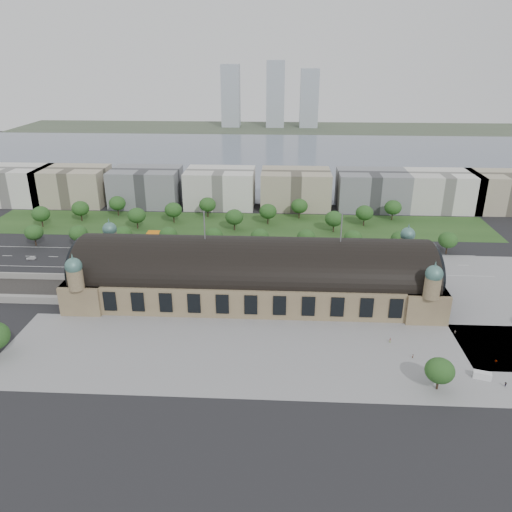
{
  "coord_description": "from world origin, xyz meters",
  "views": [
    {
      "loc": [
        10.94,
        -189.3,
        96.86
      ],
      "look_at": [
        0.31,
        10.73,
        14.0
      ],
      "focal_mm": 35.0,
      "sensor_mm": 36.0,
      "label": 1
    }
  ],
  "objects_px": {
    "traffic_car_3": "(204,259)",
    "bus_west": "(252,266)",
    "traffic_car_1": "(120,254)",
    "bus_east": "(306,268)",
    "petrol_station": "(163,235)",
    "parked_car_0": "(88,270)",
    "traffic_car_4": "(294,262)",
    "traffic_car_2": "(133,264)",
    "pedestrian_3": "(496,361)",
    "parked_car_4": "(139,268)",
    "parked_car_5": "(203,269)",
    "parked_car_1": "(135,271)",
    "pedestrian_1": "(413,356)",
    "pedestrian_0": "(390,341)",
    "pedestrian_4": "(505,385)",
    "pedestrian_2": "(455,332)",
    "parked_car_6": "(165,272)",
    "bus_mid": "(310,264)",
    "van_south": "(481,375)",
    "traffic_car_0": "(31,258)",
    "parked_car_2": "(129,271)",
    "parked_car_3": "(189,269)"
  },
  "relations": [
    {
      "from": "parked_car_5",
      "to": "parked_car_6",
      "type": "height_order",
      "value": "parked_car_6"
    },
    {
      "from": "traffic_car_1",
      "to": "pedestrian_3",
      "type": "distance_m",
      "value": 177.34
    },
    {
      "from": "van_south",
      "to": "pedestrian_1",
      "type": "distance_m",
      "value": 21.57
    },
    {
      "from": "parked_car_5",
      "to": "bus_west",
      "type": "relative_size",
      "value": 0.41
    },
    {
      "from": "traffic_car_3",
      "to": "parked_car_0",
      "type": "distance_m",
      "value": 55.24
    },
    {
      "from": "petrol_station",
      "to": "parked_car_0",
      "type": "distance_m",
      "value": 51.38
    },
    {
      "from": "traffic_car_2",
      "to": "traffic_car_3",
      "type": "bearing_deg",
      "value": 102.33
    },
    {
      "from": "pedestrian_4",
      "to": "bus_west",
      "type": "bearing_deg",
      "value": -72.5
    },
    {
      "from": "parked_car_6",
      "to": "bus_mid",
      "type": "xyz_separation_m",
      "value": [
        68.49,
        10.77,
        0.95
      ]
    },
    {
      "from": "traffic_car_2",
      "to": "pedestrian_2",
      "type": "relative_size",
      "value": 3.16
    },
    {
      "from": "pedestrian_0",
      "to": "traffic_car_2",
      "type": "bearing_deg",
      "value": 150.28
    },
    {
      "from": "parked_car_4",
      "to": "parked_car_5",
      "type": "height_order",
      "value": "parked_car_4"
    },
    {
      "from": "traffic_car_3",
      "to": "bus_west",
      "type": "distance_m",
      "value": 26.06
    },
    {
      "from": "pedestrian_3",
      "to": "parked_car_4",
      "type": "bearing_deg",
      "value": -5.52
    },
    {
      "from": "traffic_car_3",
      "to": "traffic_car_4",
      "type": "height_order",
      "value": "traffic_car_4"
    },
    {
      "from": "traffic_car_3",
      "to": "parked_car_4",
      "type": "bearing_deg",
      "value": 118.38
    },
    {
      "from": "petrol_station",
      "to": "traffic_car_2",
      "type": "xyz_separation_m",
      "value": [
        -6.65,
        -35.7,
        -2.15
      ]
    },
    {
      "from": "bus_mid",
      "to": "pedestrian_1",
      "type": "xyz_separation_m",
      "value": [
        31.14,
        -75.27,
        -0.93
      ]
    },
    {
      "from": "parked_car_1",
      "to": "pedestrian_2",
      "type": "xyz_separation_m",
      "value": [
        132.86,
        -47.77,
        0.18
      ]
    },
    {
      "from": "traffic_car_4",
      "to": "bus_east",
      "type": "bearing_deg",
      "value": 38.21
    },
    {
      "from": "pedestrian_2",
      "to": "pedestrian_3",
      "type": "xyz_separation_m",
      "value": [
        7.71,
        -18.36,
        -0.02
      ]
    },
    {
      "from": "traffic_car_2",
      "to": "traffic_car_3",
      "type": "height_order",
      "value": "traffic_car_2"
    },
    {
      "from": "bus_east",
      "to": "traffic_car_2",
      "type": "bearing_deg",
      "value": 83.85
    },
    {
      "from": "parked_car_4",
      "to": "van_south",
      "type": "xyz_separation_m",
      "value": [
        132.1,
        -78.74,
        0.4
      ]
    },
    {
      "from": "traffic_car_1",
      "to": "bus_east",
      "type": "distance_m",
      "value": 95.18
    },
    {
      "from": "petrol_station",
      "to": "bus_east",
      "type": "relative_size",
      "value": 1.14
    },
    {
      "from": "parked_car_6",
      "to": "pedestrian_2",
      "type": "bearing_deg",
      "value": 47.15
    },
    {
      "from": "traffic_car_1",
      "to": "parked_car_2",
      "type": "xyz_separation_m",
      "value": [
        10.8,
        -21.36,
        0.04
      ]
    },
    {
      "from": "bus_west",
      "to": "bus_east",
      "type": "height_order",
      "value": "bus_east"
    },
    {
      "from": "parked_car_5",
      "to": "bus_east",
      "type": "relative_size",
      "value": 0.4
    },
    {
      "from": "parked_car_6",
      "to": "pedestrian_0",
      "type": "bearing_deg",
      "value": 38.67
    },
    {
      "from": "parked_car_4",
      "to": "pedestrian_0",
      "type": "bearing_deg",
      "value": 37.0
    },
    {
      "from": "parked_car_2",
      "to": "pedestrian_1",
      "type": "distance_m",
      "value": 133.18
    },
    {
      "from": "pedestrian_1",
      "to": "traffic_car_2",
      "type": "bearing_deg",
      "value": 80.06
    },
    {
      "from": "petrol_station",
      "to": "bus_west",
      "type": "xyz_separation_m",
      "value": [
        51.18,
        -36.94,
        -1.26
      ]
    },
    {
      "from": "parked_car_3",
      "to": "bus_east",
      "type": "relative_size",
      "value": 0.35
    },
    {
      "from": "parked_car_0",
      "to": "pedestrian_2",
      "type": "distance_m",
      "value": 162.83
    },
    {
      "from": "parked_car_1",
      "to": "pedestrian_1",
      "type": "distance_m",
      "value": 130.65
    },
    {
      "from": "traffic_car_2",
      "to": "bus_west",
      "type": "distance_m",
      "value": 57.85
    },
    {
      "from": "parked_car_5",
      "to": "parked_car_2",
      "type": "bearing_deg",
      "value": -119.32
    },
    {
      "from": "traffic_car_1",
      "to": "pedestrian_3",
      "type": "bearing_deg",
      "value": -112.3
    },
    {
      "from": "parked_car_1",
      "to": "pedestrian_4",
      "type": "xyz_separation_m",
      "value": [
        138.56,
        -78.79,
        0.13
      ]
    },
    {
      "from": "petrol_station",
      "to": "traffic_car_0",
      "type": "distance_m",
      "value": 67.39
    },
    {
      "from": "parked_car_2",
      "to": "pedestrian_4",
      "type": "relative_size",
      "value": 2.83
    },
    {
      "from": "parked_car_4",
      "to": "pedestrian_0",
      "type": "xyz_separation_m",
      "value": [
        107.27,
        -58.97,
        0.11
      ]
    },
    {
      "from": "van_south",
      "to": "pedestrian_2",
      "type": "height_order",
      "value": "van_south"
    },
    {
      "from": "traffic_car_4",
      "to": "bus_west",
      "type": "distance_m",
      "value": 22.05
    },
    {
      "from": "pedestrian_3",
      "to": "parked_car_6",
      "type": "bearing_deg",
      "value": -6.51
    },
    {
      "from": "petrol_station",
      "to": "traffic_car_4",
      "type": "xyz_separation_m",
      "value": [
        71.77,
        -29.1,
        -2.25
      ]
    },
    {
      "from": "pedestrian_0",
      "to": "pedestrian_3",
      "type": "bearing_deg",
      "value": -18.79
    }
  ]
}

